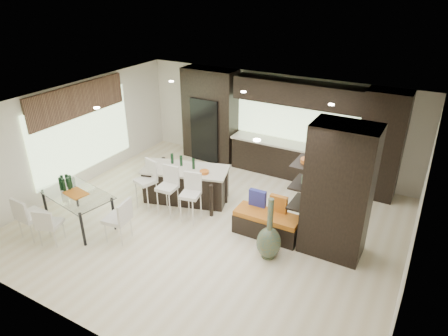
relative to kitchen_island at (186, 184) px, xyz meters
The scene contains 22 objects.
ground 1.34m from the kitchen_island, 30.69° to the right, with size 8.00×8.00×0.00m, color beige.
back_wall 3.19m from the kitchen_island, 68.99° to the left, with size 8.00×0.02×2.70m, color silver.
left_wall 3.12m from the kitchen_island, 167.39° to the right, with size 0.02×7.00×2.70m, color silver.
right_wall 5.22m from the kitchen_island, ahead, with size 0.02×7.00×2.70m, color silver.
ceiling 2.61m from the kitchen_island, 30.69° to the right, with size 8.00×7.00×0.02m, color white.
window_left 3.04m from the kitchen_island, behind, with size 0.04×3.20×1.90m, color #B2D199.
window_back 3.47m from the kitchen_island, 58.91° to the left, with size 3.40×0.04×1.20m, color #B2D199.
stone_accent 3.40m from the kitchen_island, behind, with size 0.08×3.00×0.80m, color brown.
ceiling_spots 2.54m from the kitchen_island, 20.06° to the right, with size 4.00×3.00×0.02m, color white.
back_cabinetry 3.12m from the kitchen_island, 57.68° to the left, with size 6.80×0.68×2.70m, color black.
refrigerator 2.65m from the kitchen_island, 108.05° to the left, with size 0.90×0.68×1.90m, color black.
partition_column 3.82m from the kitchen_island, ahead, with size 1.20×0.80×2.70m, color black.
kitchen_island is the anchor object (origin of this frame).
stool_left 0.98m from the kitchen_island, 129.83° to the right, with size 0.42×0.42×0.96m, color silver.
stool_mid 0.75m from the kitchen_island, 90.00° to the right, with size 0.42×0.42×0.94m, color silver.
stool_right 0.97m from the kitchen_island, 49.86° to the right, with size 0.41×0.41×0.92m, color silver.
bench 2.39m from the kitchen_island, 10.12° to the right, with size 1.40×0.54×0.54m, color black.
floor_vase 2.89m from the kitchen_island, 21.89° to the right, with size 0.48×0.48×1.32m, color #45533B, non-canonical shape.
dining_table 2.53m from the kitchen_island, 124.70° to the right, with size 1.64×0.92×0.79m, color white.
chair_near 3.18m from the kitchen_island, 116.94° to the right, with size 0.43×0.43×0.79m, color silver.
chair_far 3.47m from the kitchen_island, 124.26° to the right, with size 0.49×0.49×0.90m, color silver.
chair_end 2.10m from the kitchen_island, 98.28° to the right, with size 0.48×0.48×0.88m, color silver.
Camera 1 is at (3.94, -6.42, 5.06)m, focal length 32.00 mm.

